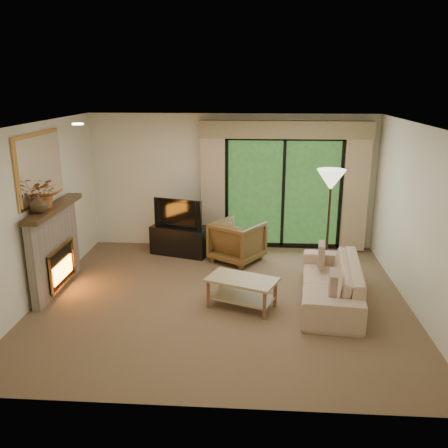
# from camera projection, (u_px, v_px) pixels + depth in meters

# --- Properties ---
(floor) EXTENTS (5.50, 5.50, 0.00)m
(floor) POSITION_uv_depth(u_px,v_px,m) (223.00, 299.00, 7.18)
(floor) COLOR brown
(floor) RESTS_ON ground
(ceiling) EXTENTS (5.50, 5.50, 0.00)m
(ceiling) POSITION_uv_depth(u_px,v_px,m) (223.00, 125.00, 6.43)
(ceiling) COLOR silver
(ceiling) RESTS_ON ground
(wall_back) EXTENTS (5.00, 0.00, 5.00)m
(wall_back) POSITION_uv_depth(u_px,v_px,m) (232.00, 182.00, 9.19)
(wall_back) COLOR white
(wall_back) RESTS_ON ground
(wall_front) EXTENTS (5.00, 0.00, 5.00)m
(wall_front) POSITION_uv_depth(u_px,v_px,m) (204.00, 289.00, 4.41)
(wall_front) COLOR white
(wall_front) RESTS_ON ground
(wall_left) EXTENTS (0.00, 5.00, 5.00)m
(wall_left) POSITION_uv_depth(u_px,v_px,m) (37.00, 213.00, 6.98)
(wall_left) COLOR white
(wall_left) RESTS_ON ground
(wall_right) EXTENTS (0.00, 5.00, 5.00)m
(wall_right) POSITION_uv_depth(u_px,v_px,m) (418.00, 220.00, 6.62)
(wall_right) COLOR white
(wall_right) RESTS_ON ground
(fireplace) EXTENTS (0.24, 1.70, 1.37)m
(fireplace) POSITION_uv_depth(u_px,v_px,m) (55.00, 248.00, 7.34)
(fireplace) COLOR gray
(fireplace) RESTS_ON floor
(mirror) EXTENTS (0.07, 1.45, 1.02)m
(mirror) POSITION_uv_depth(u_px,v_px,m) (40.00, 167.00, 6.99)
(mirror) COLOR gold
(mirror) RESTS_ON wall_left
(sliding_door) EXTENTS (2.26, 0.10, 2.16)m
(sliding_door) POSITION_uv_depth(u_px,v_px,m) (283.00, 193.00, 9.14)
(sliding_door) COLOR black
(sliding_door) RESTS_ON floor
(curtain_left) EXTENTS (0.45, 0.18, 2.35)m
(curtain_left) POSITION_uv_depth(u_px,v_px,m) (213.00, 188.00, 9.09)
(curtain_left) COLOR tan
(curtain_left) RESTS_ON floor
(curtain_right) EXTENTS (0.45, 0.18, 2.35)m
(curtain_right) POSITION_uv_depth(u_px,v_px,m) (356.00, 190.00, 8.92)
(curtain_right) COLOR tan
(curtain_right) RESTS_ON floor
(cornice) EXTENTS (3.20, 0.24, 0.32)m
(cornice) POSITION_uv_depth(u_px,v_px,m) (286.00, 130.00, 8.70)
(cornice) COLOR #96835C
(cornice) RESTS_ON wall_back
(media_console) EXTENTS (1.18, 0.78, 0.54)m
(media_console) POSITION_uv_depth(u_px,v_px,m) (181.00, 240.00, 9.02)
(media_console) COLOR black
(media_console) RESTS_ON floor
(tv) EXTENTS (0.95, 0.39, 0.55)m
(tv) POSITION_uv_depth(u_px,v_px,m) (180.00, 212.00, 8.87)
(tv) COLOR black
(tv) RESTS_ON media_console
(armchair) EXTENTS (1.12, 1.13, 0.75)m
(armchair) POSITION_uv_depth(u_px,v_px,m) (237.00, 241.00, 8.63)
(armchair) COLOR brown
(armchair) RESTS_ON floor
(sofa) EXTENTS (1.05, 2.19, 0.62)m
(sofa) POSITION_uv_depth(u_px,v_px,m) (331.00, 282.00, 7.04)
(sofa) COLOR tan
(sofa) RESTS_ON floor
(pillow_near) EXTENTS (0.14, 0.39, 0.38)m
(pillow_near) POSITION_uv_depth(u_px,v_px,m) (333.00, 285.00, 6.40)
(pillow_near) COLOR brown
(pillow_near) RESTS_ON sofa
(pillow_far) EXTENTS (0.13, 0.37, 0.36)m
(pillow_far) POSITION_uv_depth(u_px,v_px,m) (321.00, 254.00, 7.56)
(pillow_far) COLOR brown
(pillow_far) RESTS_ON sofa
(coffee_table) EXTENTS (1.11, 0.86, 0.44)m
(coffee_table) POSITION_uv_depth(u_px,v_px,m) (242.00, 293.00, 6.88)
(coffee_table) COLOR tan
(coffee_table) RESTS_ON floor
(floor_lamp) EXTENTS (0.61, 0.61, 1.78)m
(floor_lamp) POSITION_uv_depth(u_px,v_px,m) (328.00, 222.00, 8.02)
(floor_lamp) COLOR beige
(floor_lamp) RESTS_ON floor
(vase) EXTENTS (0.31, 0.31, 0.28)m
(vase) POSITION_uv_depth(u_px,v_px,m) (38.00, 203.00, 6.72)
(vase) COLOR #432F1C
(vase) RESTS_ON fireplace
(branches) EXTENTS (0.41, 0.36, 0.45)m
(branches) POSITION_uv_depth(u_px,v_px,m) (45.00, 193.00, 6.93)
(branches) COLOR #9C5927
(branches) RESTS_ON fireplace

